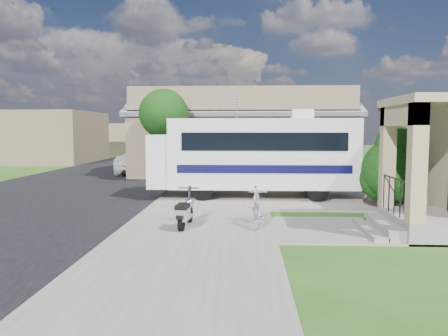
{
  "coord_description": "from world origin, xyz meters",
  "views": [
    {
      "loc": [
        0.28,
        -12.25,
        2.62
      ],
      "look_at": [
        -0.5,
        2.5,
        1.3
      ],
      "focal_mm": 35.0,
      "sensor_mm": 36.0,
      "label": 1
    }
  ],
  "objects_px": {
    "bicycle": "(257,208)",
    "scooter": "(185,212)",
    "motorhome": "(255,154)",
    "pickup_truck": "(146,160)",
    "shrub": "(396,168)",
    "van": "(154,152)",
    "garden_hose": "(371,222)"
  },
  "relations": [
    {
      "from": "motorhome",
      "to": "scooter",
      "type": "height_order",
      "value": "motorhome"
    },
    {
      "from": "scooter",
      "to": "van",
      "type": "distance_m",
      "value": 21.24
    },
    {
      "from": "motorhome",
      "to": "van",
      "type": "xyz_separation_m",
      "value": [
        -7.16,
        15.1,
        -0.77
      ]
    },
    {
      "from": "bicycle",
      "to": "motorhome",
      "type": "bearing_deg",
      "value": 86.02
    },
    {
      "from": "van",
      "to": "garden_hose",
      "type": "bearing_deg",
      "value": -58.31
    },
    {
      "from": "bicycle",
      "to": "garden_hose",
      "type": "height_order",
      "value": "bicycle"
    },
    {
      "from": "shrub",
      "to": "motorhome",
      "type": "bearing_deg",
      "value": 149.55
    },
    {
      "from": "motorhome",
      "to": "garden_hose",
      "type": "height_order",
      "value": "motorhome"
    },
    {
      "from": "garden_hose",
      "to": "shrub",
      "type": "bearing_deg",
      "value": 58.02
    },
    {
      "from": "scooter",
      "to": "garden_hose",
      "type": "xyz_separation_m",
      "value": [
        5.0,
        0.73,
        -0.36
      ]
    },
    {
      "from": "motorhome",
      "to": "shrub",
      "type": "relative_size",
      "value": 2.8
    },
    {
      "from": "motorhome",
      "to": "pickup_truck",
      "type": "relative_size",
      "value": 1.38
    },
    {
      "from": "bicycle",
      "to": "scooter",
      "type": "bearing_deg",
      "value": -171.33
    },
    {
      "from": "motorhome",
      "to": "scooter",
      "type": "xyz_separation_m",
      "value": [
        -1.91,
        -5.47,
        -1.23
      ]
    },
    {
      "from": "garden_hose",
      "to": "van",
      "type": "bearing_deg",
      "value": 117.31
    },
    {
      "from": "motorhome",
      "to": "shrub",
      "type": "distance_m",
      "value": 5.14
    },
    {
      "from": "motorhome",
      "to": "scooter",
      "type": "relative_size",
      "value": 5.03
    },
    {
      "from": "motorhome",
      "to": "garden_hose",
      "type": "bearing_deg",
      "value": -57.63
    },
    {
      "from": "shrub",
      "to": "bicycle",
      "type": "distance_m",
      "value": 5.17
    },
    {
      "from": "pickup_truck",
      "to": "bicycle",
      "type": "bearing_deg",
      "value": 112.72
    },
    {
      "from": "bicycle",
      "to": "shrub",
      "type": "bearing_deg",
      "value": 25.31
    },
    {
      "from": "motorhome",
      "to": "pickup_truck",
      "type": "xyz_separation_m",
      "value": [
        -6.33,
        9.06,
        -0.91
      ]
    },
    {
      "from": "scooter",
      "to": "van",
      "type": "height_order",
      "value": "van"
    },
    {
      "from": "pickup_truck",
      "to": "garden_hose",
      "type": "height_order",
      "value": "pickup_truck"
    },
    {
      "from": "bicycle",
      "to": "van",
      "type": "relative_size",
      "value": 0.27
    },
    {
      "from": "scooter",
      "to": "pickup_truck",
      "type": "bearing_deg",
      "value": 110.59
    },
    {
      "from": "motorhome",
      "to": "bicycle",
      "type": "xyz_separation_m",
      "value": [
        -0.03,
        -5.06,
        -1.18
      ]
    },
    {
      "from": "scooter",
      "to": "garden_hose",
      "type": "bearing_deg",
      "value": 11.99
    },
    {
      "from": "shrub",
      "to": "pickup_truck",
      "type": "distance_m",
      "value": 15.87
    },
    {
      "from": "garden_hose",
      "to": "pickup_truck",
      "type": "bearing_deg",
      "value": 124.31
    },
    {
      "from": "motorhome",
      "to": "garden_hose",
      "type": "distance_m",
      "value": 5.88
    },
    {
      "from": "van",
      "to": "pickup_truck",
      "type": "bearing_deg",
      "value": -77.81
    }
  ]
}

